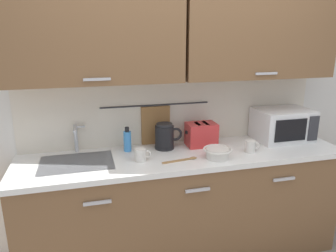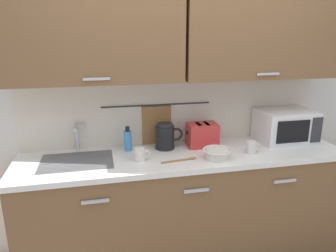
# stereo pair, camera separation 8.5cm
# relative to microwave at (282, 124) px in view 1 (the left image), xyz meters

# --- Properties ---
(counter_unit) EXTENTS (2.53, 0.64, 0.90)m
(counter_unit) POSITION_rel_microwave_xyz_m (-0.93, -0.11, -0.58)
(counter_unit) COLOR brown
(counter_unit) RESTS_ON ground
(back_wall_assembly) EXTENTS (3.70, 0.41, 2.50)m
(back_wall_assembly) POSITION_rel_microwave_xyz_m (-0.92, 0.12, 0.49)
(back_wall_assembly) COLOR silver
(back_wall_assembly) RESTS_ON ground
(sink_faucet) EXTENTS (0.09, 0.17, 0.22)m
(sink_faucet) POSITION_rel_microwave_xyz_m (-1.73, 0.12, 0.01)
(sink_faucet) COLOR #B2B5BA
(sink_faucet) RESTS_ON counter_unit
(microwave) EXTENTS (0.46, 0.35, 0.27)m
(microwave) POSITION_rel_microwave_xyz_m (0.00, 0.00, 0.00)
(microwave) COLOR white
(microwave) RESTS_ON counter_unit
(electric_kettle) EXTENTS (0.23, 0.16, 0.21)m
(electric_kettle) POSITION_rel_microwave_xyz_m (-1.04, 0.04, -0.03)
(electric_kettle) COLOR black
(electric_kettle) RESTS_ON counter_unit
(dish_soap_bottle) EXTENTS (0.06, 0.06, 0.20)m
(dish_soap_bottle) POSITION_rel_microwave_xyz_m (-1.34, 0.05, -0.05)
(dish_soap_bottle) COLOR #3F8CD8
(dish_soap_bottle) RESTS_ON counter_unit
(mug_near_sink) EXTENTS (0.12, 0.08, 0.09)m
(mug_near_sink) POSITION_rel_microwave_xyz_m (-1.27, -0.18, -0.09)
(mug_near_sink) COLOR silver
(mug_near_sink) RESTS_ON counter_unit
(mixing_bowl) EXTENTS (0.21, 0.21, 0.08)m
(mixing_bowl) POSITION_rel_microwave_xyz_m (-0.71, -0.27, -0.09)
(mixing_bowl) COLOR silver
(mixing_bowl) RESTS_ON counter_unit
(toaster) EXTENTS (0.26, 0.17, 0.19)m
(toaster) POSITION_rel_microwave_xyz_m (-0.73, 0.03, -0.04)
(toaster) COLOR red
(toaster) RESTS_ON counter_unit
(mug_by_kettle) EXTENTS (0.12, 0.08, 0.09)m
(mug_by_kettle) POSITION_rel_microwave_xyz_m (-0.42, -0.21, -0.09)
(mug_by_kettle) COLOR silver
(mug_by_kettle) RESTS_ON counter_unit
(wooden_spoon) EXTENTS (0.28, 0.07, 0.01)m
(wooden_spoon) POSITION_rel_microwave_xyz_m (-0.97, -0.25, -0.13)
(wooden_spoon) COLOR #9E7042
(wooden_spoon) RESTS_ON counter_unit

